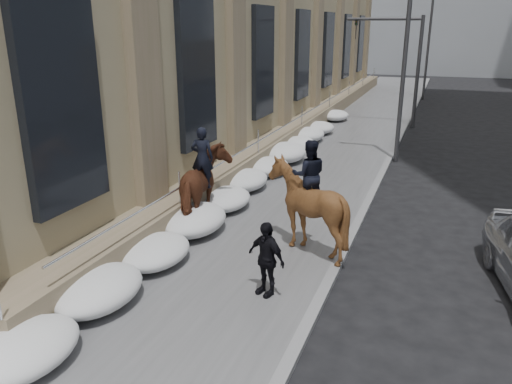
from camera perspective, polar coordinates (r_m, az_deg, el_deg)
ground at (r=10.11m, az=-10.49°, el=-14.62°), size 140.00×140.00×0.00m
sidewalk at (r=18.56m, az=5.46°, el=1.46°), size 5.00×80.00×0.12m
curb at (r=18.08m, az=13.48°, el=0.56°), size 0.24×80.00×0.12m
streetlight_mid at (r=21.24m, az=16.29°, el=15.39°), size 1.71×0.24×8.00m
streetlight_far at (r=41.19m, az=18.95°, el=16.32°), size 1.71×0.24×8.00m
traffic_signal at (r=29.29m, az=16.33°, el=14.92°), size 4.10×0.22×6.00m
snow_bank at (r=17.14m, az=-0.79°, el=1.54°), size 1.70×18.10×0.76m
mounted_horse_left at (r=13.96m, az=-5.82°, el=0.76°), size 1.68×2.72×2.72m
mounted_horse_right at (r=12.24m, az=5.82°, el=-1.35°), size 2.45×2.58×2.79m
pedestrian at (r=10.33m, az=1.15°, el=-7.61°), size 1.02×0.73×1.61m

